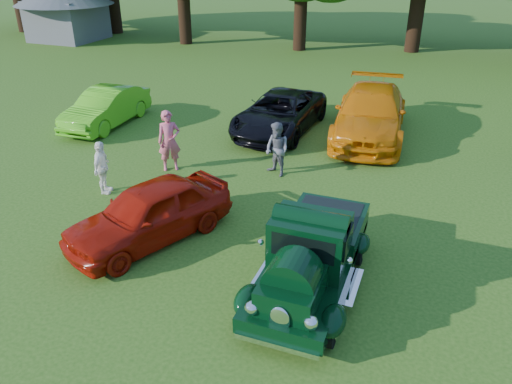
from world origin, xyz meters
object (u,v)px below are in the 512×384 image
(hero_pickup, at_px, (311,255))
(red_convertible, at_px, (149,213))
(spectator_white, at_px, (102,168))
(gazebo, at_px, (65,3))
(back_car_black, at_px, (280,113))
(back_car_lime, at_px, (106,108))
(back_car_orange, at_px, (370,113))
(spectator_pink, at_px, (169,141))
(spectator_grey, at_px, (277,150))

(hero_pickup, distance_m, red_convertible, 3.92)
(red_convertible, height_order, spectator_white, spectator_white)
(gazebo, bearing_deg, hero_pickup, -42.22)
(back_car_black, bearing_deg, back_car_lime, -162.58)
(back_car_orange, xyz_separation_m, spectator_pink, (-5.07, -4.97, 0.08))
(hero_pickup, bearing_deg, red_convertible, 173.95)
(spectator_grey, bearing_deg, hero_pickup, -34.18)
(back_car_black, relative_size, gazebo, 0.77)
(spectator_pink, bearing_deg, gazebo, 100.59)
(hero_pickup, distance_m, spectator_pink, 6.72)
(hero_pickup, height_order, gazebo, gazebo)
(red_convertible, distance_m, back_car_lime, 8.45)
(back_car_lime, relative_size, spectator_grey, 2.57)
(hero_pickup, height_order, back_car_orange, hero_pickup)
(back_car_orange, bearing_deg, hero_pickup, -92.94)
(back_car_orange, height_order, spectator_grey, back_car_orange)
(hero_pickup, relative_size, back_car_lime, 1.05)
(back_car_lime, xyz_separation_m, back_car_black, (6.17, 1.66, 0.01))
(hero_pickup, xyz_separation_m, back_car_orange, (-0.33, 8.96, 0.10))
(back_car_orange, bearing_deg, spectator_pink, -140.65)
(red_convertible, relative_size, back_car_orange, 0.70)
(back_car_orange, height_order, spectator_white, back_car_orange)
(red_convertible, bearing_deg, back_car_lime, 156.33)
(back_car_orange, relative_size, spectator_white, 3.85)
(hero_pickup, xyz_separation_m, red_convertible, (-3.90, 0.41, -0.05))
(red_convertible, xyz_separation_m, spectator_grey, (1.59, 4.34, 0.12))
(red_convertible, relative_size, gazebo, 0.62)
(red_convertible, xyz_separation_m, back_car_black, (0.48, 7.91, 0.01))
(back_car_black, xyz_separation_m, spectator_white, (-2.91, -6.33, 0.05))
(hero_pickup, distance_m, back_car_orange, 8.96)
(spectator_pink, height_order, spectator_white, spectator_pink)
(back_car_black, relative_size, spectator_grey, 3.11)
(back_car_lime, distance_m, gazebo, 18.98)
(red_convertible, height_order, spectator_pink, spectator_pink)
(spectator_pink, xyz_separation_m, gazebo, (-17.13, 16.45, 1.49))
(back_car_lime, height_order, spectator_white, spectator_white)
(spectator_grey, bearing_deg, gazebo, 172.07)
(back_car_orange, xyz_separation_m, gazebo, (-22.20, 11.49, 1.57))
(hero_pickup, height_order, spectator_pink, spectator_pink)
(back_car_orange, bearing_deg, gazebo, 147.57)
(red_convertible, bearing_deg, spectator_white, 171.00)
(back_car_orange, xyz_separation_m, spectator_white, (-5.99, -6.97, -0.09))
(spectator_pink, bearing_deg, spectator_white, -150.44)
(spectator_pink, bearing_deg, back_car_lime, 111.86)
(red_convertible, bearing_deg, hero_pickup, 17.99)
(hero_pickup, relative_size, back_car_black, 0.87)
(hero_pickup, bearing_deg, spectator_white, 162.52)
(spectator_pink, bearing_deg, back_car_black, 29.83)
(back_car_orange, distance_m, spectator_grey, 4.64)
(red_convertible, bearing_deg, back_car_orange, 91.38)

